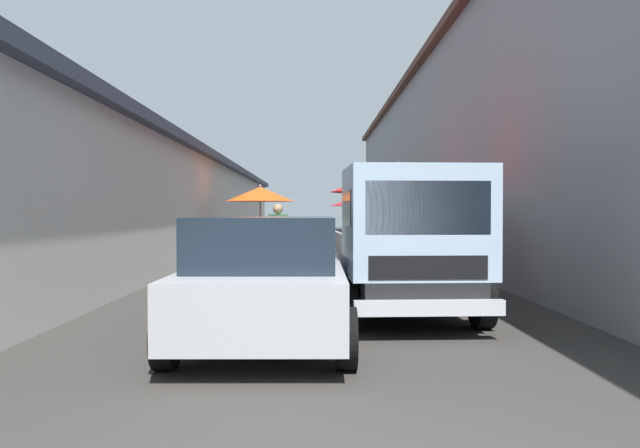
{
  "coord_description": "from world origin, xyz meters",
  "views": [
    {
      "loc": [
        -2.81,
        0.15,
        1.51
      ],
      "look_at": [
        7.71,
        0.03,
        1.3
      ],
      "focal_mm": 34.95,
      "sensor_mm": 36.0,
      "label": 1
    }
  ],
  "objects_px": {
    "vendor_in_shade": "(278,235)",
    "parked_scooter": "(241,266)",
    "hatchback_car": "(267,278)",
    "vendor_by_crates": "(464,245)",
    "plastic_stool": "(484,281)",
    "fruit_stall_near_right": "(399,190)",
    "delivery_truck": "(405,245)",
    "fruit_stall_far_right": "(261,206)",
    "fruit_stall_far_left": "(378,205)"
  },
  "relations": [
    {
      "from": "vendor_in_shade",
      "to": "fruit_stall_far_left",
      "type": "bearing_deg",
      "value": -48.14
    },
    {
      "from": "delivery_truck",
      "to": "plastic_stool",
      "type": "xyz_separation_m",
      "value": [
        1.87,
        -1.62,
        -0.71
      ]
    },
    {
      "from": "hatchback_car",
      "to": "plastic_stool",
      "type": "height_order",
      "value": "hatchback_car"
    },
    {
      "from": "vendor_by_crates",
      "to": "vendor_in_shade",
      "type": "bearing_deg",
      "value": 55.72
    },
    {
      "from": "plastic_stool",
      "to": "fruit_stall_near_right",
      "type": "bearing_deg",
      "value": 45.43
    },
    {
      "from": "fruit_stall_near_right",
      "to": "plastic_stool",
      "type": "relative_size",
      "value": 5.96
    },
    {
      "from": "plastic_stool",
      "to": "parked_scooter",
      "type": "bearing_deg",
      "value": 68.14
    },
    {
      "from": "hatchback_car",
      "to": "vendor_by_crates",
      "type": "bearing_deg",
      "value": -36.72
    },
    {
      "from": "fruit_stall_far_left",
      "to": "plastic_stool",
      "type": "xyz_separation_m",
      "value": [
        -6.02,
        -1.18,
        -1.37
      ]
    },
    {
      "from": "plastic_stool",
      "to": "hatchback_car",
      "type": "bearing_deg",
      "value": 133.89
    },
    {
      "from": "plastic_stool",
      "to": "delivery_truck",
      "type": "bearing_deg",
      "value": 139.09
    },
    {
      "from": "parked_scooter",
      "to": "fruit_stall_near_right",
      "type": "bearing_deg",
      "value": -98.89
    },
    {
      "from": "fruit_stall_far_right",
      "to": "fruit_stall_near_right",
      "type": "bearing_deg",
      "value": -156.9
    },
    {
      "from": "delivery_truck",
      "to": "parked_scooter",
      "type": "height_order",
      "value": "delivery_truck"
    },
    {
      "from": "fruit_stall_far_left",
      "to": "fruit_stall_near_right",
      "type": "relative_size",
      "value": 1.01
    },
    {
      "from": "fruit_stall_far_left",
      "to": "delivery_truck",
      "type": "height_order",
      "value": "fruit_stall_far_left"
    },
    {
      "from": "vendor_by_crates",
      "to": "plastic_stool",
      "type": "bearing_deg",
      "value": -178.26
    },
    {
      "from": "delivery_truck",
      "to": "vendor_by_crates",
      "type": "xyz_separation_m",
      "value": [
        3.12,
        -1.58,
        -0.17
      ]
    },
    {
      "from": "hatchback_car",
      "to": "parked_scooter",
      "type": "distance_m",
      "value": 5.13
    },
    {
      "from": "fruit_stall_near_right",
      "to": "vendor_by_crates",
      "type": "distance_m",
      "value": 1.62
    },
    {
      "from": "vendor_in_shade",
      "to": "parked_scooter",
      "type": "height_order",
      "value": "vendor_in_shade"
    },
    {
      "from": "fruit_stall_far_left",
      "to": "parked_scooter",
      "type": "relative_size",
      "value": 1.57
    },
    {
      "from": "vendor_by_crates",
      "to": "plastic_stool",
      "type": "xyz_separation_m",
      "value": [
        -1.25,
        -0.04,
        -0.55
      ]
    },
    {
      "from": "vendor_by_crates",
      "to": "plastic_stool",
      "type": "height_order",
      "value": "vendor_by_crates"
    },
    {
      "from": "fruit_stall_near_right",
      "to": "fruit_stall_far_left",
      "type": "bearing_deg",
      "value": -1.2
    },
    {
      "from": "fruit_stall_near_right",
      "to": "plastic_stool",
      "type": "xyz_separation_m",
      "value": [
        -1.26,
        -1.28,
        -1.59
      ]
    },
    {
      "from": "fruit_stall_far_left",
      "to": "hatchback_car",
      "type": "distance_m",
      "value": 9.65
    },
    {
      "from": "hatchback_car",
      "to": "vendor_by_crates",
      "type": "distance_m",
      "value": 5.69
    },
    {
      "from": "hatchback_car",
      "to": "parked_scooter",
      "type": "xyz_separation_m",
      "value": [
        5.04,
        0.89,
        -0.29
      ]
    },
    {
      "from": "vendor_by_crates",
      "to": "parked_scooter",
      "type": "bearing_deg",
      "value": 83.55
    },
    {
      "from": "hatchback_car",
      "to": "parked_scooter",
      "type": "height_order",
      "value": "hatchback_car"
    },
    {
      "from": "parked_scooter",
      "to": "vendor_in_shade",
      "type": "bearing_deg",
      "value": -16.97
    },
    {
      "from": "fruit_stall_near_right",
      "to": "vendor_by_crates",
      "type": "relative_size",
      "value": 1.69
    },
    {
      "from": "vendor_in_shade",
      "to": "vendor_by_crates",
      "type": "bearing_deg",
      "value": -124.28
    },
    {
      "from": "fruit_stall_far_left",
      "to": "vendor_by_crates",
      "type": "bearing_deg",
      "value": -166.57
    },
    {
      "from": "delivery_truck",
      "to": "vendor_by_crates",
      "type": "height_order",
      "value": "delivery_truck"
    },
    {
      "from": "vendor_in_shade",
      "to": "parked_scooter",
      "type": "xyz_separation_m",
      "value": [
        -2.02,
        0.62,
        -0.53
      ]
    },
    {
      "from": "hatchback_car",
      "to": "vendor_by_crates",
      "type": "height_order",
      "value": "vendor_by_crates"
    },
    {
      "from": "hatchback_car",
      "to": "delivery_truck",
      "type": "bearing_deg",
      "value": -51.67
    },
    {
      "from": "fruit_stall_near_right",
      "to": "delivery_truck",
      "type": "distance_m",
      "value": 3.27
    },
    {
      "from": "vendor_in_shade",
      "to": "plastic_stool",
      "type": "bearing_deg",
      "value": -135.33
    },
    {
      "from": "vendor_by_crates",
      "to": "parked_scooter",
      "type": "distance_m",
      "value": 4.34
    },
    {
      "from": "fruit_stall_far_left",
      "to": "delivery_truck",
      "type": "xyz_separation_m",
      "value": [
        -7.89,
        0.44,
        -0.65
      ]
    },
    {
      "from": "vendor_in_shade",
      "to": "plastic_stool",
      "type": "relative_size",
      "value": 3.88
    },
    {
      "from": "fruit_stall_far_left",
      "to": "vendor_in_shade",
      "type": "xyz_separation_m",
      "value": [
        -2.27,
        2.53,
        -0.71
      ]
    },
    {
      "from": "fruit_stall_far_right",
      "to": "vendor_by_crates",
      "type": "xyz_separation_m",
      "value": [
        -7.59,
        -4.47,
        -0.83
      ]
    },
    {
      "from": "plastic_stool",
      "to": "vendor_in_shade",
      "type": "bearing_deg",
      "value": 44.67
    },
    {
      "from": "hatchback_car",
      "to": "plastic_stool",
      "type": "bearing_deg",
      "value": -46.11
    },
    {
      "from": "vendor_in_shade",
      "to": "plastic_stool",
      "type": "height_order",
      "value": "vendor_in_shade"
    },
    {
      "from": "fruit_stall_near_right",
      "to": "delivery_truck",
      "type": "height_order",
      "value": "fruit_stall_near_right"
    }
  ]
}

